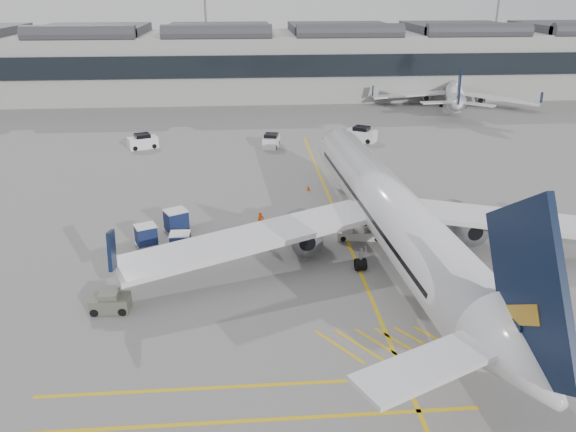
{
  "coord_description": "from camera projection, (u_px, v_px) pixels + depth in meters",
  "views": [
    {
      "loc": [
        1.96,
        -33.42,
        19.21
      ],
      "look_at": [
        4.87,
        3.05,
        4.0
      ],
      "focal_mm": 35.0,
      "sensor_mm": 36.0,
      "label": 1
    }
  ],
  "objects": [
    {
      "name": "ground",
      "position": [
        220.0,
        290.0,
        38.0
      ],
      "size": [
        220.0,
        220.0,
        0.0
      ],
      "primitive_type": "plane",
      "color": "gray",
      "rests_on": "ground"
    },
    {
      "name": "terminal",
      "position": [
        231.0,
        61.0,
        101.84
      ],
      "size": [
        200.0,
        20.45,
        12.4
      ],
      "color": "#9E9E99",
      "rests_on": "ground"
    },
    {
      "name": "light_masts",
      "position": [
        222.0,
        9.0,
        111.47
      ],
      "size": [
        113.0,
        0.6,
        25.45
      ],
      "color": "slate",
      "rests_on": "ground"
    },
    {
      "name": "apron_markings",
      "position": [
        341.0,
        226.0,
        47.93
      ],
      "size": [
        0.25,
        60.0,
        0.01
      ],
      "primitive_type": "cube",
      "color": "gold",
      "rests_on": "ground"
    },
    {
      "name": "airliner_main",
      "position": [
        392.0,
        213.0,
        41.54
      ],
      "size": [
        40.33,
        44.16,
        11.73
      ],
      "rotation": [
        0.0,
        0.0,
        0.06
      ],
      "color": "silver",
      "rests_on": "ground"
    },
    {
      "name": "airliner_far",
      "position": [
        454.0,
        92.0,
        94.04
      ],
      "size": [
        26.12,
        28.99,
        7.97
      ],
      "rotation": [
        0.0,
        0.0,
        -0.31
      ],
      "color": "silver",
      "rests_on": "ground"
    },
    {
      "name": "belt_loader",
      "position": [
        358.0,
        232.0,
        45.57
      ],
      "size": [
        4.58,
        1.82,
        1.84
      ],
      "rotation": [
        0.0,
        0.0,
        -0.09
      ],
      "color": "silver",
      "rests_on": "ground"
    },
    {
      "name": "baggage_cart_a",
      "position": [
        306.0,
        229.0,
        44.67
      ],
      "size": [
        2.15,
        1.86,
        2.04
      ],
      "rotation": [
        0.0,
        0.0,
        0.15
      ],
      "color": "gray",
      "rests_on": "ground"
    },
    {
      "name": "baggage_cart_b",
      "position": [
        176.0,
        220.0,
        46.43
      ],
      "size": [
        2.36,
        2.22,
        1.96
      ],
      "rotation": [
        0.0,
        0.0,
        0.48
      ],
      "color": "gray",
      "rests_on": "ground"
    },
    {
      "name": "baggage_cart_c",
      "position": [
        146.0,
        235.0,
        44.0
      ],
      "size": [
        2.08,
        1.92,
        1.76
      ],
      "rotation": [
        0.0,
        0.0,
        0.4
      ],
      "color": "gray",
      "rests_on": "ground"
    },
    {
      "name": "baggage_cart_d",
      "position": [
        180.0,
        243.0,
        42.79
      ],
      "size": [
        1.64,
        1.36,
        1.7
      ],
      "rotation": [
        0.0,
        0.0,
        -0.02
      ],
      "color": "gray",
      "rests_on": "ground"
    },
    {
      "name": "ramp_agent_a",
      "position": [
        261.0,
        222.0,
        46.61
      ],
      "size": [
        0.75,
        0.68,
        1.73
      ],
      "primitive_type": "imported",
      "rotation": [
        0.0,
        0.0,
        0.55
      ],
      "color": "#EB4A0C",
      "rests_on": "ground"
    },
    {
      "name": "ramp_agent_b",
      "position": [
        269.0,
        239.0,
        43.65
      ],
      "size": [
        0.88,
        0.75,
        1.59
      ],
      "primitive_type": "imported",
      "rotation": [
        0.0,
        0.0,
        3.34
      ],
      "color": "#E2470B",
      "rests_on": "ground"
    },
    {
      "name": "pushback_tug",
      "position": [
        110.0,
        302.0,
        35.39
      ],
      "size": [
        2.42,
        1.53,
        1.34
      ],
      "rotation": [
        0.0,
        0.0,
        -0.02
      ],
      "color": "#545649",
      "rests_on": "ground"
    },
    {
      "name": "safety_cone_nose",
      "position": [
        308.0,
        188.0,
        56.18
      ],
      "size": [
        0.38,
        0.38,
        0.53
      ],
      "primitive_type": "cone",
      "color": "#F24C0A",
      "rests_on": "ground"
    },
    {
      "name": "safety_cone_engine",
      "position": [
        446.0,
        251.0,
        42.88
      ],
      "size": [
        0.35,
        0.35,
        0.48
      ],
      "primitive_type": "cone",
      "color": "#F24C0A",
      "rests_on": "ground"
    },
    {
      "name": "service_van_left",
      "position": [
        143.0,
        142.0,
        70.34
      ],
      "size": [
        3.98,
        3.01,
        1.84
      ],
      "rotation": [
        0.0,
        0.0,
        0.39
      ],
      "color": "white",
      "rests_on": "ground"
    },
    {
      "name": "service_van_mid",
      "position": [
        271.0,
        141.0,
        70.81
      ],
      "size": [
        2.43,
        3.66,
        1.72
      ],
      "rotation": [
        0.0,
        0.0,
        1.33
      ],
      "color": "white",
      "rests_on": "ground"
    },
    {
      "name": "service_van_right",
      "position": [
        361.0,
        135.0,
        73.42
      ],
      "size": [
        4.22,
        3.62,
        1.95
      ],
      "rotation": [
        0.0,
        0.0,
        -0.56
      ],
      "color": "white",
      "rests_on": "ground"
    }
  ]
}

